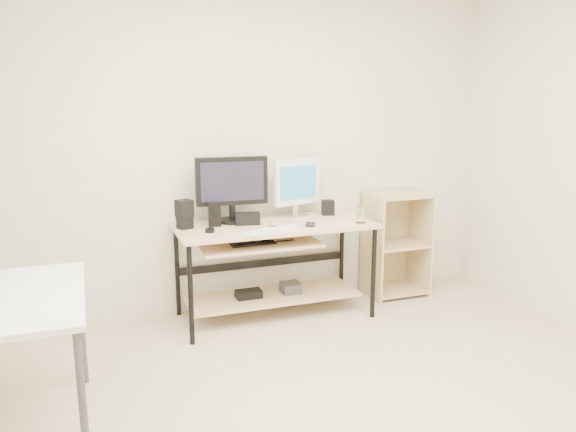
# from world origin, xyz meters

# --- Properties ---
(room) EXTENTS (4.01, 4.01, 2.62)m
(room) POSITION_xyz_m (-0.14, 0.04, 1.32)
(room) COLOR beige
(room) RESTS_ON ground
(desk) EXTENTS (1.50, 0.65, 0.75)m
(desk) POSITION_xyz_m (-0.03, 1.66, 0.54)
(desk) COLOR beige
(desk) RESTS_ON ground
(side_table) EXTENTS (0.60, 1.00, 0.75)m
(side_table) POSITION_xyz_m (-1.68, 0.60, 0.67)
(side_table) COLOR white
(side_table) RESTS_ON ground
(shelf_unit) EXTENTS (0.50, 0.40, 0.90)m
(shelf_unit) POSITION_xyz_m (1.15, 1.82, 0.45)
(shelf_unit) COLOR #CFB781
(shelf_unit) RESTS_ON ground
(black_monitor) EXTENTS (0.55, 0.23, 0.50)m
(black_monitor) POSITION_xyz_m (-0.29, 1.81, 1.04)
(black_monitor) COLOR black
(black_monitor) RESTS_ON desk
(white_imac) EXTENTS (0.43, 0.16, 0.47)m
(white_imac) POSITION_xyz_m (0.25, 1.84, 1.02)
(white_imac) COLOR silver
(white_imac) RESTS_ON desk
(keyboard) EXTENTS (0.44, 0.24, 0.01)m
(keyboard) POSITION_xyz_m (-0.10, 1.43, 0.76)
(keyboard) COLOR white
(keyboard) RESTS_ON desk
(mouse) EXTENTS (0.09, 0.12, 0.04)m
(mouse) POSITION_xyz_m (-0.03, 1.59, 0.77)
(mouse) COLOR #B2B2B8
(mouse) RESTS_ON desk
(center_speaker) EXTENTS (0.20, 0.11, 0.09)m
(center_speaker) POSITION_xyz_m (-0.20, 1.69, 0.80)
(center_speaker) COLOR black
(center_speaker) RESTS_ON desk
(speaker_left) EXTENTS (0.14, 0.14, 0.21)m
(speaker_left) POSITION_xyz_m (-0.67, 1.73, 0.86)
(speaker_left) COLOR black
(speaker_left) RESTS_ON desk
(speaker_right) EXTENTS (0.12, 0.12, 0.12)m
(speaker_right) POSITION_xyz_m (0.52, 1.82, 0.81)
(speaker_right) COLOR black
(speaker_right) RESTS_ON desk
(audio_controller) EXTENTS (0.10, 0.07, 0.18)m
(audio_controller) POSITION_xyz_m (-0.45, 1.72, 0.84)
(audio_controller) COLOR black
(audio_controller) RESTS_ON desk
(volume_puck) EXTENTS (0.07, 0.07, 0.03)m
(volume_puck) POSITION_xyz_m (-0.52, 1.55, 0.76)
(volume_puck) COLOR black
(volume_puck) RESTS_ON desk
(smartphone) EXTENTS (0.12, 0.15, 0.01)m
(smartphone) POSITION_xyz_m (0.24, 1.51, 0.76)
(smartphone) COLOR black
(smartphone) RESTS_ON desk
(coaster) EXTENTS (0.09, 0.09, 0.01)m
(coaster) POSITION_xyz_m (0.62, 1.44, 0.75)
(coaster) COLOR #A46E4A
(coaster) RESTS_ON desk
(drinking_glass) EXTENTS (0.07, 0.07, 0.13)m
(drinking_glass) POSITION_xyz_m (0.62, 1.44, 0.82)
(drinking_glass) COLOR white
(drinking_glass) RESTS_ON coaster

